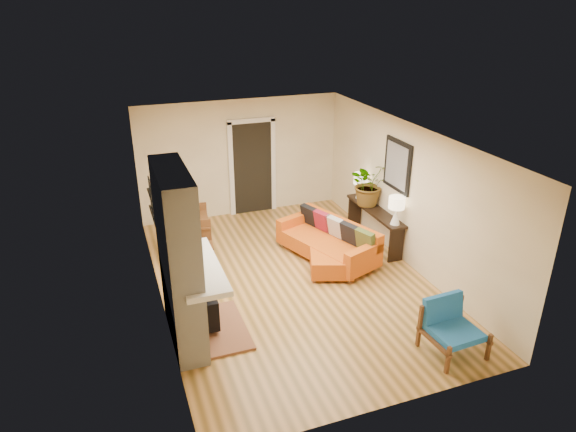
% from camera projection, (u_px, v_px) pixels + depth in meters
% --- Properties ---
extents(room_shell, '(6.50, 6.50, 6.50)m').
position_uv_depth(room_shell, '(276.00, 166.00, 11.04)').
color(room_shell, tan).
rests_on(room_shell, ground).
extents(fireplace, '(1.09, 1.68, 2.60)m').
position_uv_depth(fireplace, '(182.00, 262.00, 7.10)').
color(fireplace, white).
rests_on(fireplace, ground).
extents(sofa, '(1.50, 2.19, 0.80)m').
position_uv_depth(sofa, '(330.00, 240.00, 9.74)').
color(sofa, silver).
rests_on(sofa, ground).
extents(ottoman, '(0.95, 0.95, 0.38)m').
position_uv_depth(ottoman, '(331.00, 263.00, 9.19)').
color(ottoman, silver).
rests_on(ottoman, ground).
extents(blue_chair, '(0.78, 0.77, 0.78)m').
position_uv_depth(blue_chair, '(450.00, 324.00, 7.17)').
color(blue_chair, brown).
rests_on(blue_chair, ground).
extents(dining_table, '(0.79, 1.62, 0.86)m').
position_uv_depth(dining_table, '(195.00, 226.00, 9.84)').
color(dining_table, brown).
rests_on(dining_table, ground).
extents(console_table, '(0.34, 1.85, 0.72)m').
position_uv_depth(console_table, '(375.00, 216.00, 10.21)').
color(console_table, black).
rests_on(console_table, ground).
extents(lamp_near, '(0.30, 0.30, 0.54)m').
position_uv_depth(lamp_near, '(396.00, 207.00, 9.38)').
color(lamp_near, white).
rests_on(lamp_near, console_table).
extents(lamp_far, '(0.30, 0.30, 0.54)m').
position_uv_depth(lamp_far, '(361.00, 183.00, 10.59)').
color(lamp_far, white).
rests_on(lamp_far, console_table).
extents(houseplant, '(0.90, 0.80, 0.91)m').
position_uv_depth(houseplant, '(369.00, 183.00, 10.22)').
color(houseplant, '#1E5919').
rests_on(houseplant, console_table).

